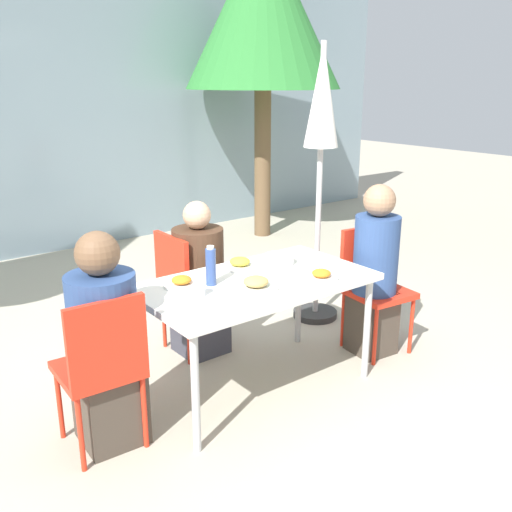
% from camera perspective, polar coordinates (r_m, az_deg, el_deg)
% --- Properties ---
extents(ground_plane, '(24.00, 24.00, 0.00)m').
position_cam_1_polar(ground_plane, '(3.74, 0.00, -12.90)').
color(ground_plane, '#B2A893').
extents(building_facade, '(10.00, 0.20, 3.00)m').
position_cam_1_polar(building_facade, '(6.73, -20.99, 12.97)').
color(building_facade, gray).
rests_on(building_facade, ground).
extents(dining_table, '(1.41, 0.78, 0.72)m').
position_cam_1_polar(dining_table, '(3.45, 0.00, -3.31)').
color(dining_table, silver).
rests_on(dining_table, ground).
extents(chair_left, '(0.42, 0.42, 0.88)m').
position_cam_1_polar(chair_left, '(3.03, -15.12, -10.15)').
color(chair_left, red).
rests_on(chair_left, ground).
extents(person_left, '(0.36, 0.36, 1.17)m').
position_cam_1_polar(person_left, '(3.09, -14.82, -8.80)').
color(person_left, '#473D33').
rests_on(person_left, ground).
extents(chair_right, '(0.44, 0.44, 0.88)m').
position_cam_1_polar(chair_right, '(4.14, 11.49, -2.26)').
color(chair_right, red).
rests_on(chair_right, ground).
extents(person_right, '(0.31, 0.31, 1.22)m').
position_cam_1_polar(person_right, '(4.03, 11.79, -1.79)').
color(person_right, '#473D33').
rests_on(person_right, ground).
extents(chair_far, '(0.41, 0.41, 0.88)m').
position_cam_1_polar(chair_far, '(4.00, -7.07, -2.77)').
color(chair_far, red).
rests_on(chair_far, ground).
extents(person_far, '(0.35, 0.35, 1.10)m').
position_cam_1_polar(person_far, '(4.00, -5.72, -2.80)').
color(person_far, '#383842').
rests_on(person_far, ground).
extents(closed_umbrella, '(0.36, 0.36, 2.14)m').
position_cam_1_polar(closed_umbrella, '(4.40, 6.54, 12.74)').
color(closed_umbrella, '#333333').
rests_on(closed_umbrella, ground).
extents(plate_0, '(0.27, 0.27, 0.07)m').
position_cam_1_polar(plate_0, '(3.28, -0.01, -2.83)').
color(plate_0, white).
rests_on(plate_0, dining_table).
extents(plate_1, '(0.21, 0.21, 0.06)m').
position_cam_1_polar(plate_1, '(3.35, -7.45, -2.62)').
color(plate_1, white).
rests_on(plate_1, dining_table).
extents(plate_2, '(0.21, 0.21, 0.06)m').
position_cam_1_polar(plate_2, '(3.46, 6.55, -1.95)').
color(plate_2, white).
rests_on(plate_2, dining_table).
extents(plate_3, '(0.24, 0.24, 0.07)m').
position_cam_1_polar(plate_3, '(3.65, -1.63, -0.78)').
color(plate_3, white).
rests_on(plate_3, dining_table).
extents(bottle, '(0.06, 0.06, 0.24)m').
position_cam_1_polar(bottle, '(3.32, -4.54, -1.03)').
color(bottle, '#334C8E').
rests_on(bottle, dining_table).
extents(drinking_cup, '(0.07, 0.07, 0.09)m').
position_cam_1_polar(drinking_cup, '(3.19, -5.71, -3.21)').
color(drinking_cup, silver).
rests_on(drinking_cup, dining_table).
extents(salad_bowl, '(0.20, 0.20, 0.06)m').
position_cam_1_polar(salad_bowl, '(3.72, 2.32, -0.33)').
color(salad_bowl, white).
rests_on(salad_bowl, dining_table).
extents(tree_behind_left, '(1.80, 1.80, 3.53)m').
position_cam_1_polar(tree_behind_left, '(6.98, 0.71, 23.45)').
color(tree_behind_left, brown).
rests_on(tree_behind_left, ground).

